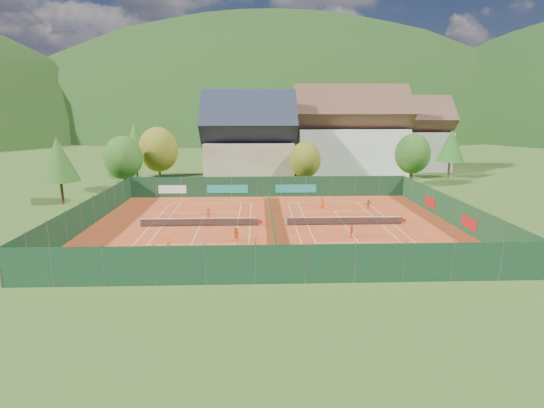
{
  "coord_description": "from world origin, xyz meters",
  "views": [
    {
      "loc": [
        -1.68,
        -45.07,
        12.48
      ],
      "look_at": [
        0.0,
        2.0,
        2.0
      ],
      "focal_mm": 28.0,
      "sensor_mm": 36.0,
      "label": 1
    }
  ],
  "objects_px": {
    "player_right_far_a": "(322,202)",
    "player_left_far": "(209,214)",
    "ball_hopper": "(407,251)",
    "player_right_near": "(352,231)",
    "hotel_block_b": "(407,138)",
    "chalet": "(249,144)",
    "player_right_far_b": "(368,204)",
    "player_left_mid": "(236,235)",
    "player_left_near": "(169,245)",
    "hotel_block_a": "(349,137)"
  },
  "relations": [
    {
      "from": "player_right_far_a",
      "to": "player_left_far",
      "type": "bearing_deg",
      "value": 17.48
    },
    {
      "from": "ball_hopper",
      "to": "player_right_far_a",
      "type": "distance_m",
      "value": 19.68
    },
    {
      "from": "player_left_far",
      "to": "player_right_near",
      "type": "bearing_deg",
      "value": 168.09
    },
    {
      "from": "hotel_block_b",
      "to": "player_left_far",
      "type": "xyz_separation_m",
      "value": [
        -37.31,
        -41.35,
        -5.89
      ]
    },
    {
      "from": "chalet",
      "to": "player_right_far_b",
      "type": "xyz_separation_m",
      "value": [
        15.53,
        -22.53,
        -6.0
      ]
    },
    {
      "from": "ball_hopper",
      "to": "player_left_mid",
      "type": "height_order",
      "value": "player_left_mid"
    },
    {
      "from": "player_right_far_b",
      "to": "player_left_near",
      "type": "bearing_deg",
      "value": 26.48
    },
    {
      "from": "ball_hopper",
      "to": "player_right_near",
      "type": "height_order",
      "value": "player_right_near"
    },
    {
      "from": "chalet",
      "to": "hotel_block_a",
      "type": "distance_m",
      "value": 19.94
    },
    {
      "from": "chalet",
      "to": "player_left_far",
      "type": "xyz_separation_m",
      "value": [
        -4.31,
        -27.35,
        -5.89
      ]
    },
    {
      "from": "player_left_near",
      "to": "hotel_block_b",
      "type": "bearing_deg",
      "value": 31.9
    },
    {
      "from": "player_left_mid",
      "to": "player_left_far",
      "type": "height_order",
      "value": "same"
    },
    {
      "from": "player_right_near",
      "to": "hotel_block_b",
      "type": "bearing_deg",
      "value": 2.97
    },
    {
      "from": "player_left_mid",
      "to": "ball_hopper",
      "type": "bearing_deg",
      "value": -4.64
    },
    {
      "from": "hotel_block_a",
      "to": "hotel_block_b",
      "type": "distance_m",
      "value": 16.14
    },
    {
      "from": "player_right_near",
      "to": "player_right_far_a",
      "type": "bearing_deg",
      "value": 31.7
    },
    {
      "from": "player_left_far",
      "to": "player_right_far_b",
      "type": "bearing_deg",
      "value": -151.9
    },
    {
      "from": "ball_hopper",
      "to": "player_left_mid",
      "type": "xyz_separation_m",
      "value": [
        -14.92,
        4.84,
        0.18
      ]
    },
    {
      "from": "hotel_block_b",
      "to": "player_left_far",
      "type": "distance_m",
      "value": 56.0
    },
    {
      "from": "player_right_far_b",
      "to": "player_right_far_a",
      "type": "bearing_deg",
      "value": -18.71
    },
    {
      "from": "ball_hopper",
      "to": "player_left_near",
      "type": "relative_size",
      "value": 0.59
    },
    {
      "from": "hotel_block_b",
      "to": "player_left_far",
      "type": "relative_size",
      "value": 11.78
    },
    {
      "from": "player_left_mid",
      "to": "player_left_far",
      "type": "distance_m",
      "value": 9.28
    },
    {
      "from": "hotel_block_b",
      "to": "player_left_near",
      "type": "xyz_separation_m",
      "value": [
        -39.62,
        -52.52,
        -5.94
      ]
    },
    {
      "from": "hotel_block_a",
      "to": "ball_hopper",
      "type": "xyz_separation_m",
      "value": [
        -4.79,
        -46.74,
        -6.83
      ]
    },
    {
      "from": "chalet",
      "to": "player_left_far",
      "type": "distance_m",
      "value": 28.3
    },
    {
      "from": "player_left_far",
      "to": "player_left_near",
      "type": "bearing_deg",
      "value": 92.76
    },
    {
      "from": "ball_hopper",
      "to": "player_right_far_b",
      "type": "height_order",
      "value": "player_right_far_b"
    },
    {
      "from": "chalet",
      "to": "player_right_far_b",
      "type": "height_order",
      "value": "chalet"
    },
    {
      "from": "ball_hopper",
      "to": "player_left_mid",
      "type": "relative_size",
      "value": 0.55
    },
    {
      "from": "ball_hopper",
      "to": "player_right_near",
      "type": "distance_m",
      "value": 6.92
    },
    {
      "from": "hotel_block_a",
      "to": "player_left_far",
      "type": "height_order",
      "value": "hotel_block_a"
    },
    {
      "from": "ball_hopper",
      "to": "player_right_far_b",
      "type": "bearing_deg",
      "value": 85.83
    },
    {
      "from": "chalet",
      "to": "ball_hopper",
      "type": "relative_size",
      "value": 20.25
    },
    {
      "from": "ball_hopper",
      "to": "player_right_far_b",
      "type": "xyz_separation_m",
      "value": [
        1.33,
        18.21,
        0.07
      ]
    },
    {
      "from": "player_left_near",
      "to": "player_right_far_a",
      "type": "distance_m",
      "value": 23.55
    },
    {
      "from": "chalet",
      "to": "player_right_far_a",
      "type": "distance_m",
      "value": 24.39
    },
    {
      "from": "player_left_mid",
      "to": "player_right_far_a",
      "type": "xyz_separation_m",
      "value": [
        10.45,
        14.33,
        -0.01
      ]
    },
    {
      "from": "hotel_block_a",
      "to": "ball_hopper",
      "type": "distance_m",
      "value": 47.48
    },
    {
      "from": "chalet",
      "to": "player_right_near",
      "type": "distance_m",
      "value": 36.88
    },
    {
      "from": "hotel_block_a",
      "to": "player_left_far",
      "type": "xyz_separation_m",
      "value": [
        -23.31,
        -33.35,
        -6.65
      ]
    },
    {
      "from": "player_left_near",
      "to": "player_right_near",
      "type": "height_order",
      "value": "player_left_near"
    },
    {
      "from": "player_left_far",
      "to": "player_right_far_a",
      "type": "xyz_separation_m",
      "value": [
        14.04,
        5.77,
        -0.01
      ]
    },
    {
      "from": "hotel_block_b",
      "to": "hotel_block_a",
      "type": "bearing_deg",
      "value": -150.26
    },
    {
      "from": "hotel_block_a",
      "to": "player_right_near",
      "type": "relative_size",
      "value": 16.89
    },
    {
      "from": "ball_hopper",
      "to": "player_left_far",
      "type": "xyz_separation_m",
      "value": [
        -18.51,
        13.39,
        0.18
      ]
    },
    {
      "from": "chalet",
      "to": "player_right_near",
      "type": "bearing_deg",
      "value": -72.91
    },
    {
      "from": "player_right_far_a",
      "to": "player_right_far_b",
      "type": "height_order",
      "value": "player_right_far_a"
    },
    {
      "from": "player_right_far_a",
      "to": "player_left_near",
      "type": "bearing_deg",
      "value": 41.15
    },
    {
      "from": "player_left_near",
      "to": "player_left_mid",
      "type": "relative_size",
      "value": 0.93
    }
  ]
}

